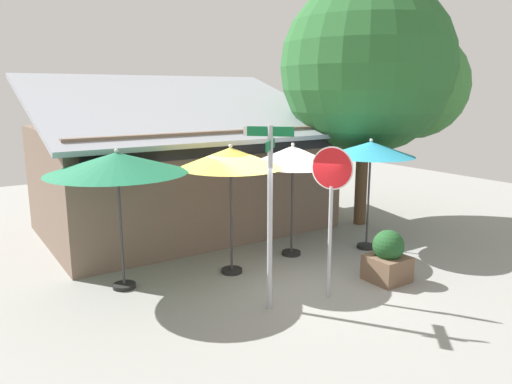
{
  "coord_description": "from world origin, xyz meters",
  "views": [
    {
      "loc": [
        -5.74,
        -7.35,
        3.76
      ],
      "look_at": [
        -0.03,
        1.2,
        1.6
      ],
      "focal_mm": 33.93,
      "sensor_mm": 36.0,
      "label": 1
    }
  ],
  "objects_px": {
    "patio_umbrella_forest_green_left": "(117,164)",
    "shade_tree": "(376,71)",
    "stop_sign": "(331,194)",
    "patio_umbrella_ivory_right": "(293,157)",
    "sidewalk_planter": "(388,258)",
    "street_sign_post": "(270,202)",
    "patio_umbrella_teal_far_right": "(371,150)",
    "patio_umbrella_mustard_center": "(231,159)"
  },
  "relations": [
    {
      "from": "sidewalk_planter",
      "to": "stop_sign",
      "type": "bearing_deg",
      "value": 176.61
    },
    {
      "from": "patio_umbrella_mustard_center",
      "to": "patio_umbrella_forest_green_left",
      "type": "bearing_deg",
      "value": 167.7
    },
    {
      "from": "patio_umbrella_forest_green_left",
      "to": "shade_tree",
      "type": "bearing_deg",
      "value": 5.15
    },
    {
      "from": "patio_umbrella_ivory_right",
      "to": "shade_tree",
      "type": "relative_size",
      "value": 0.39
    },
    {
      "from": "patio_umbrella_mustard_center",
      "to": "sidewalk_planter",
      "type": "distance_m",
      "value": 3.72
    },
    {
      "from": "patio_umbrella_mustard_center",
      "to": "shade_tree",
      "type": "distance_m",
      "value": 5.74
    },
    {
      "from": "shade_tree",
      "to": "sidewalk_planter",
      "type": "distance_m",
      "value": 5.8
    },
    {
      "from": "stop_sign",
      "to": "patio_umbrella_forest_green_left",
      "type": "bearing_deg",
      "value": 140.51
    },
    {
      "from": "patio_umbrella_teal_far_right",
      "to": "street_sign_post",
      "type": "bearing_deg",
      "value": -160.24
    },
    {
      "from": "street_sign_post",
      "to": "shade_tree",
      "type": "xyz_separation_m",
      "value": [
        5.63,
        2.96,
        2.35
      ]
    },
    {
      "from": "patio_umbrella_forest_green_left",
      "to": "patio_umbrella_mustard_center",
      "type": "height_order",
      "value": "patio_umbrella_forest_green_left"
    },
    {
      "from": "stop_sign",
      "to": "patio_umbrella_ivory_right",
      "type": "distance_m",
      "value": 2.42
    },
    {
      "from": "patio_umbrella_mustard_center",
      "to": "patio_umbrella_ivory_right",
      "type": "bearing_deg",
      "value": 6.59
    },
    {
      "from": "stop_sign",
      "to": "shade_tree",
      "type": "bearing_deg",
      "value": 35.6
    },
    {
      "from": "patio_umbrella_ivory_right",
      "to": "shade_tree",
      "type": "height_order",
      "value": "shade_tree"
    },
    {
      "from": "stop_sign",
      "to": "patio_umbrella_ivory_right",
      "type": "bearing_deg",
      "value": 68.84
    },
    {
      "from": "patio_umbrella_forest_green_left",
      "to": "patio_umbrella_teal_far_right",
      "type": "bearing_deg",
      "value": -8.91
    },
    {
      "from": "stop_sign",
      "to": "patio_umbrella_teal_far_right",
      "type": "distance_m",
      "value": 3.16
    },
    {
      "from": "street_sign_post",
      "to": "patio_umbrella_ivory_right",
      "type": "height_order",
      "value": "street_sign_post"
    },
    {
      "from": "street_sign_post",
      "to": "patio_umbrella_teal_far_right",
      "type": "bearing_deg",
      "value": 19.76
    },
    {
      "from": "shade_tree",
      "to": "sidewalk_planter",
      "type": "height_order",
      "value": "shade_tree"
    },
    {
      "from": "patio_umbrella_teal_far_right",
      "to": "shade_tree",
      "type": "bearing_deg",
      "value": 41.91
    },
    {
      "from": "street_sign_post",
      "to": "patio_umbrella_mustard_center",
      "type": "bearing_deg",
      "value": 79.96
    },
    {
      "from": "patio_umbrella_mustard_center",
      "to": "stop_sign",
      "type": "bearing_deg",
      "value": -66.65
    },
    {
      "from": "street_sign_post",
      "to": "stop_sign",
      "type": "distance_m",
      "value": 1.22
    },
    {
      "from": "stop_sign",
      "to": "sidewalk_planter",
      "type": "height_order",
      "value": "stop_sign"
    },
    {
      "from": "street_sign_post",
      "to": "sidewalk_planter",
      "type": "bearing_deg",
      "value": -6.29
    },
    {
      "from": "patio_umbrella_forest_green_left",
      "to": "shade_tree",
      "type": "height_order",
      "value": "shade_tree"
    },
    {
      "from": "patio_umbrella_ivory_right",
      "to": "patio_umbrella_teal_far_right",
      "type": "xyz_separation_m",
      "value": [
        1.82,
        -0.63,
        0.08
      ]
    },
    {
      "from": "patio_umbrella_forest_green_left",
      "to": "sidewalk_planter",
      "type": "bearing_deg",
      "value": -29.75
    },
    {
      "from": "patio_umbrella_ivory_right",
      "to": "sidewalk_planter",
      "type": "relative_size",
      "value": 2.49
    },
    {
      "from": "stop_sign",
      "to": "patio_umbrella_ivory_right",
      "type": "xyz_separation_m",
      "value": [
        0.86,
        2.23,
        0.35
      ]
    },
    {
      "from": "street_sign_post",
      "to": "sidewalk_planter",
      "type": "distance_m",
      "value": 3.07
    },
    {
      "from": "stop_sign",
      "to": "patio_umbrella_teal_far_right",
      "type": "relative_size",
      "value": 1.05
    },
    {
      "from": "patio_umbrella_forest_green_left",
      "to": "patio_umbrella_teal_far_right",
      "type": "relative_size",
      "value": 1.02
    },
    {
      "from": "patio_umbrella_teal_far_right",
      "to": "patio_umbrella_ivory_right",
      "type": "bearing_deg",
      "value": 160.98
    },
    {
      "from": "street_sign_post",
      "to": "patio_umbrella_teal_far_right",
      "type": "xyz_separation_m",
      "value": [
        3.88,
        1.39,
        0.47
      ]
    },
    {
      "from": "shade_tree",
      "to": "stop_sign",
      "type": "bearing_deg",
      "value": -144.4
    },
    {
      "from": "patio_umbrella_mustard_center",
      "to": "sidewalk_planter",
      "type": "relative_size",
      "value": 2.58
    },
    {
      "from": "street_sign_post",
      "to": "stop_sign",
      "type": "height_order",
      "value": "street_sign_post"
    },
    {
      "from": "patio_umbrella_mustard_center",
      "to": "patio_umbrella_ivory_right",
      "type": "height_order",
      "value": "patio_umbrella_mustard_center"
    },
    {
      "from": "patio_umbrella_ivory_right",
      "to": "shade_tree",
      "type": "distance_m",
      "value": 4.18
    }
  ]
}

